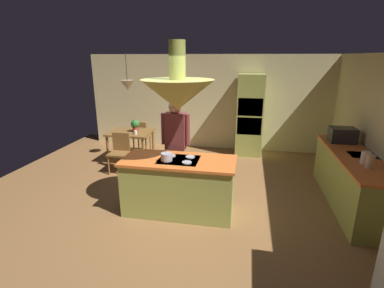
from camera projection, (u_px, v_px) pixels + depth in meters
ground at (182, 205)px, 5.03m from camera, size 8.16×8.16×0.00m
wall_back at (210, 103)px, 7.90m from camera, size 6.80×0.10×2.55m
kitchen_island at (179, 186)px, 4.71m from camera, size 1.82×0.82×0.93m
counter_run_right at (351, 179)px, 4.94m from camera, size 0.73×2.54×0.91m
oven_tower at (250, 115)px, 7.38m from camera, size 0.66×0.62×2.08m
dining_table at (131, 136)px, 6.93m from camera, size 1.00×0.85×0.76m
person_at_island at (176, 141)px, 5.22m from camera, size 0.53×0.23×1.76m
range_hood at (178, 93)px, 4.27m from camera, size 1.10×1.10×1.00m
pendant_light_over_table at (127, 85)px, 6.58m from camera, size 0.32×0.32×0.82m
chair_facing_island at (120, 150)px, 6.37m from camera, size 0.40×0.40×0.87m
chair_by_back_wall at (141, 135)px, 7.58m from camera, size 0.40×0.40×0.87m
potted_plant_on_table at (135, 125)px, 6.83m from camera, size 0.20×0.20×0.30m
cup_on_table at (136, 132)px, 6.65m from camera, size 0.07×0.07×0.09m
canister_flour at (370, 162)px, 4.19m from camera, size 0.12×0.12×0.20m
canister_sugar at (366, 158)px, 4.36m from camera, size 0.14×0.14×0.19m
microwave_on_counter at (342, 135)px, 5.47m from camera, size 0.46×0.36×0.28m
cooking_pot_on_cooktop at (167, 157)px, 4.46m from camera, size 0.18×0.18×0.12m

